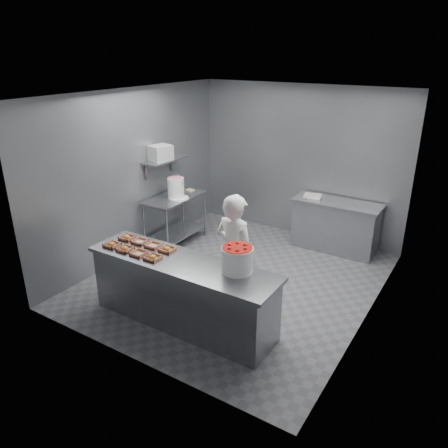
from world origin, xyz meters
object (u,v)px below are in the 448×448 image
(tray_7, at_px, (167,249))
(prep_table, at_px, (175,213))
(glaze_bucket, at_px, (176,188))
(tray_2, at_px, (139,253))
(service_counter, at_px, (183,292))
(back_counter, at_px, (335,226))
(tray_1, at_px, (125,249))
(strawberry_tub, at_px, (237,258))
(tray_5, at_px, (140,241))
(appliance, at_px, (160,153))
(tray_6, at_px, (153,245))
(tray_0, at_px, (112,245))
(tray_4, at_px, (127,237))
(worker, at_px, (235,255))
(tray_3, at_px, (153,257))

(tray_7, bearing_deg, prep_table, 125.87)
(tray_7, distance_m, glaze_bucket, 2.17)
(prep_table, height_order, tray_2, tray_2)
(service_counter, relative_size, back_counter, 1.73)
(back_counter, height_order, tray_1, tray_1)
(prep_table, distance_m, tray_1, 2.27)
(strawberry_tub, relative_size, glaze_bucket, 0.86)
(service_counter, xyz_separation_m, glaze_bucket, (-1.58, 1.91, 0.64))
(back_counter, relative_size, tray_5, 8.01)
(tray_1, bearing_deg, appliance, 116.85)
(prep_table, xyz_separation_m, strawberry_tub, (2.37, -1.80, 0.48))
(service_counter, bearing_deg, strawberry_tub, 11.79)
(strawberry_tub, bearing_deg, tray_1, -169.26)
(tray_6, bearing_deg, appliance, 126.36)
(tray_0, height_order, tray_7, same)
(strawberry_tub, bearing_deg, tray_2, -167.31)
(tray_1, xyz_separation_m, tray_7, (0.48, 0.28, 0.00))
(prep_table, height_order, tray_0, tray_0)
(tray_4, xyz_separation_m, tray_6, (0.48, 0.00, -0.00))
(tray_6, bearing_deg, tray_4, -180.00)
(tray_6, xyz_separation_m, worker, (1.00, 0.46, -0.08))
(tray_6, relative_size, appliance, 0.54)
(back_counter, xyz_separation_m, worker, (-0.48, -2.65, 0.39))
(tray_4, bearing_deg, tray_6, 0.00)
(prep_table, height_order, back_counter, same)
(tray_7, bearing_deg, service_counter, -22.56)
(tray_4, relative_size, worker, 0.11)
(prep_table, xyz_separation_m, appliance, (-0.17, -0.12, 1.10))
(service_counter, bearing_deg, appliance, 134.90)
(back_counter, bearing_deg, tray_5, -118.97)
(service_counter, height_order, glaze_bucket, glaze_bucket)
(glaze_bucket, bearing_deg, tray_2, -64.00)
(back_counter, distance_m, strawberry_tub, 3.17)
(strawberry_tub, bearing_deg, back_counter, 86.65)
(tray_2, xyz_separation_m, tray_4, (-0.48, 0.28, 0.00))
(tray_6, distance_m, tray_7, 0.24)
(tray_0, bearing_deg, worker, 26.59)
(tray_2, height_order, tray_6, same)
(tray_2, distance_m, glaze_bucket, 2.29)
(back_counter, bearing_deg, tray_3, -110.13)
(glaze_bucket, relative_size, appliance, 1.28)
(prep_table, relative_size, back_counter, 0.80)
(worker, xyz_separation_m, strawberry_tub, (0.30, -0.45, 0.22))
(tray_0, xyz_separation_m, tray_4, (0.00, 0.28, 0.00))
(prep_table, bearing_deg, appliance, -143.99)
(tray_0, height_order, tray_6, tray_0)
(back_counter, height_order, tray_7, tray_7)
(tray_3, relative_size, glaze_bucket, 0.42)
(tray_1, relative_size, tray_4, 1.00)
(tray_0, relative_size, appliance, 0.54)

